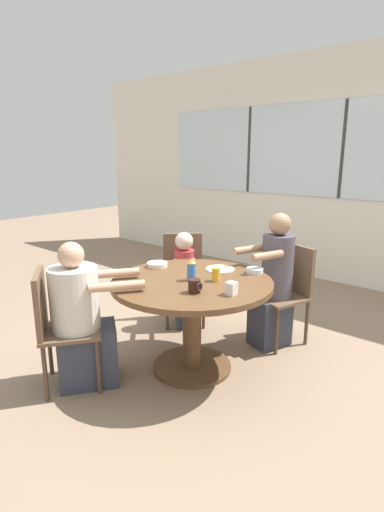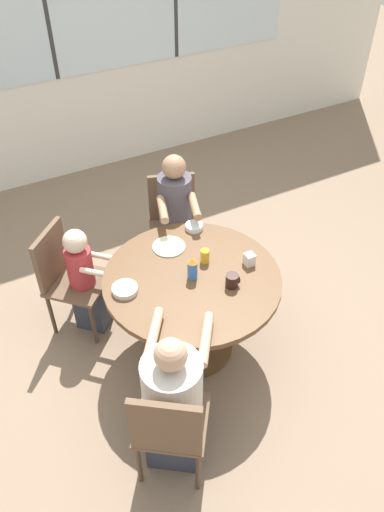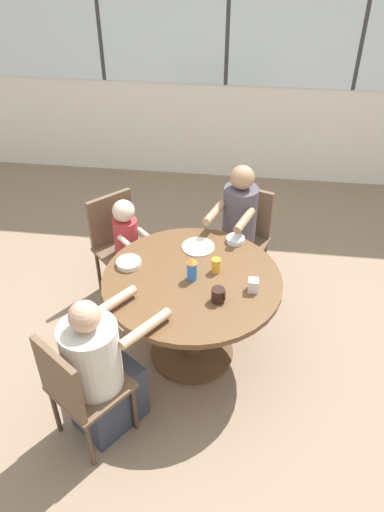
# 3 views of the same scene
# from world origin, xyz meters

# --- Properties ---
(ground_plane) EXTENTS (16.00, 16.00, 0.00)m
(ground_plane) POSITION_xyz_m (0.00, 0.00, 0.00)
(ground_plane) COLOR #8C725B
(wall_back_with_windows) EXTENTS (8.40, 0.08, 2.80)m
(wall_back_with_windows) POSITION_xyz_m (0.00, 2.82, 1.42)
(wall_back_with_windows) COLOR white
(wall_back_with_windows) RESTS_ON ground_plane
(dining_table) EXTENTS (1.18, 1.18, 0.71)m
(dining_table) POSITION_xyz_m (0.00, 0.00, 0.54)
(dining_table) COLOR brown
(dining_table) RESTS_ON ground_plane
(chair_for_woman_green_shirt) EXTENTS (0.51, 0.51, 0.85)m
(chair_for_woman_green_shirt) POSITION_xyz_m (0.31, 0.91, 0.50)
(chair_for_woman_green_shirt) COLOR brown
(chair_for_woman_green_shirt) RESTS_ON ground_plane
(chair_for_man_blue_shirt) EXTENTS (0.56, 0.56, 0.85)m
(chair_for_man_blue_shirt) POSITION_xyz_m (-0.56, -0.78, 0.50)
(chair_for_man_blue_shirt) COLOR brown
(chair_for_man_blue_shirt) RESTS_ON ground_plane
(chair_for_toddler) EXTENTS (0.57, 0.57, 0.85)m
(chair_for_toddler) POSITION_xyz_m (-0.68, 0.68, 0.50)
(chair_for_toddler) COLOR brown
(chair_for_toddler) RESTS_ON ground_plane
(person_woman_green_shirt) EXTENTS (0.40, 0.53, 1.14)m
(person_woman_green_shirt) POSITION_xyz_m (0.26, 0.76, 0.52)
(person_woman_green_shirt) COLOR #333847
(person_woman_green_shirt) RESTS_ON ground_plane
(person_man_blue_shirt) EXTENTS (0.61, 0.68, 1.04)m
(person_man_blue_shirt) POSITION_xyz_m (-0.46, -0.64, 0.46)
(person_man_blue_shirt) COLOR #333847
(person_man_blue_shirt) RESTS_ON ground_plane
(person_toddler) EXTENTS (0.37, 0.37, 0.90)m
(person_toddler) POSITION_xyz_m (-0.57, 0.57, 0.43)
(person_toddler) COLOR #333847
(person_toddler) RESTS_ON ground_plane
(coffee_mug) EXTENTS (0.09, 0.08, 0.09)m
(coffee_mug) POSITION_xyz_m (0.19, -0.19, 0.76)
(coffee_mug) COLOR black
(coffee_mug) RESTS_ON dining_table
(sippy_cup) EXTENTS (0.07, 0.07, 0.17)m
(sippy_cup) POSITION_xyz_m (-0.00, -0.01, 0.79)
(sippy_cup) COLOR blue
(sippy_cup) RESTS_ON dining_table
(juice_glass) EXTENTS (0.06, 0.06, 0.10)m
(juice_glass) POSITION_xyz_m (0.15, 0.09, 0.76)
(juice_glass) COLOR gold
(juice_glass) RESTS_ON dining_table
(milk_carton_small) EXTENTS (0.06, 0.06, 0.09)m
(milk_carton_small) POSITION_xyz_m (0.40, -0.07, 0.75)
(milk_carton_small) COLOR silver
(milk_carton_small) RESTS_ON dining_table
(bowl_white_shallow) EXTENTS (0.17, 0.17, 0.04)m
(bowl_white_shallow) POSITION_xyz_m (-0.44, 0.08, 0.73)
(bowl_white_shallow) COLOR silver
(bowl_white_shallow) RESTS_ON dining_table
(bowl_cereal) EXTENTS (0.13, 0.13, 0.04)m
(bowl_cereal) POSITION_xyz_m (0.26, 0.44, 0.73)
(bowl_cereal) COLOR silver
(bowl_cereal) RESTS_ON dining_table
(plate_tortillas) EXTENTS (0.23, 0.23, 0.01)m
(plate_tortillas) POSITION_xyz_m (0.00, 0.34, 0.71)
(plate_tortillas) COLOR beige
(plate_tortillas) RESTS_ON dining_table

